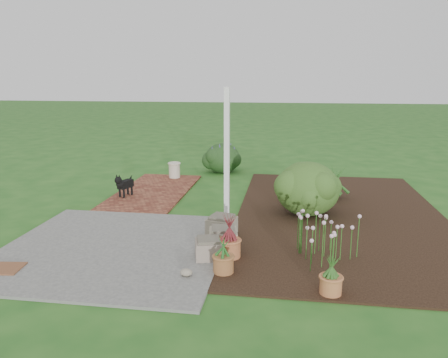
# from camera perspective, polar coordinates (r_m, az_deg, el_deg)

# --- Properties ---
(ground) EXTENTS (80.00, 80.00, 0.00)m
(ground) POSITION_cam_1_polar(r_m,az_deg,el_deg) (8.52, -1.74, -5.15)
(ground) COLOR #21591C
(ground) RESTS_ON ground
(concrete_patio) EXTENTS (3.50, 3.50, 0.04)m
(concrete_patio) POSITION_cam_1_polar(r_m,az_deg,el_deg) (7.27, -14.13, -8.68)
(concrete_patio) COLOR #5A5A57
(concrete_patio) RESTS_ON ground
(brick_path) EXTENTS (1.60, 3.50, 0.04)m
(brick_path) POSITION_cam_1_polar(r_m,az_deg,el_deg) (10.54, -9.16, -1.60)
(brick_path) COLOR brown
(brick_path) RESTS_ON ground
(garden_bed) EXTENTS (4.00, 7.00, 0.03)m
(garden_bed) POSITION_cam_1_polar(r_m,az_deg,el_deg) (8.92, 14.92, -4.64)
(garden_bed) COLOR black
(garden_bed) RESTS_ON ground
(veranda_post) EXTENTS (0.10, 0.10, 2.50)m
(veranda_post) POSITION_cam_1_polar(r_m,az_deg,el_deg) (8.26, 0.38, 3.22)
(veranda_post) COLOR white
(veranda_post) RESTS_ON ground
(stone_trough_near) EXTENTS (0.48, 0.48, 0.26)m
(stone_trough_near) POSITION_cam_1_polar(r_m,az_deg,el_deg) (6.60, -2.02, -9.15)
(stone_trough_near) COLOR gray
(stone_trough_near) RESTS_ON concrete_patio
(stone_trough_mid) EXTENTS (0.53, 0.53, 0.29)m
(stone_trough_mid) POSITION_cam_1_polar(r_m,az_deg,el_deg) (7.52, -0.30, -6.18)
(stone_trough_mid) COLOR #76685A
(stone_trough_mid) RESTS_ON concrete_patio
(stone_trough_far) EXTENTS (0.50, 0.50, 0.29)m
(stone_trough_far) POSITION_cam_1_polar(r_m,az_deg,el_deg) (6.95, -0.10, -7.84)
(stone_trough_far) COLOR gray
(stone_trough_far) RESTS_ON concrete_patio
(black_dog) EXTENTS (0.30, 0.56, 0.50)m
(black_dog) POSITION_cam_1_polar(r_m,az_deg,el_deg) (10.08, -12.93, -0.61)
(black_dog) COLOR black
(black_dog) RESTS_ON brick_path
(cream_ceramic_urn) EXTENTS (0.39, 0.39, 0.40)m
(cream_ceramic_urn) POSITION_cam_1_polar(r_m,az_deg,el_deg) (11.79, -6.50, 1.14)
(cream_ceramic_urn) COLOR beige
(cream_ceramic_urn) RESTS_ON brick_path
(evergreen_shrub) EXTENTS (1.28, 1.28, 1.07)m
(evergreen_shrub) POSITION_cam_1_polar(r_m,az_deg,el_deg) (8.74, 10.85, -1.06)
(evergreen_shrub) COLOR #1D3D10
(evergreen_shrub) RESTS_ON garden_bed
(agapanthus_clump_back) EXTENTS (1.25, 1.25, 0.90)m
(agapanthus_clump_back) POSITION_cam_1_polar(r_m,az_deg,el_deg) (10.04, 13.96, 0.13)
(agapanthus_clump_back) COLOR #183610
(agapanthus_clump_back) RESTS_ON garden_bed
(agapanthus_clump_front) EXTENTS (1.04, 1.04, 0.72)m
(agapanthus_clump_front) POSITION_cam_1_polar(r_m,az_deg,el_deg) (11.17, 10.19, 1.16)
(agapanthus_clump_front) COLOR #144314
(agapanthus_clump_front) RESTS_ON garden_bed
(pink_flower_patch) EXTENTS (1.32, 1.32, 0.68)m
(pink_flower_patch) POSITION_cam_1_polar(r_m,az_deg,el_deg) (6.62, 13.87, -7.61)
(pink_flower_patch) COLOR #113D0F
(pink_flower_patch) RESTS_ON garden_bed
(terracotta_pot_bronze) EXTENTS (0.43, 0.43, 0.28)m
(terracotta_pot_bronze) POSITION_cam_1_polar(r_m,az_deg,el_deg) (6.64, 0.70, -9.01)
(terracotta_pot_bronze) COLOR #AE653B
(terracotta_pot_bronze) RESTS_ON garden_bed
(terracotta_pot_small_left) EXTENTS (0.30, 0.30, 0.23)m
(terracotta_pot_small_left) POSITION_cam_1_polar(r_m,az_deg,el_deg) (5.77, 13.77, -13.28)
(terracotta_pot_small_left) COLOR #B66A3D
(terracotta_pot_small_left) RESTS_ON garden_bed
(terracotta_pot_small_right) EXTENTS (0.31, 0.31, 0.24)m
(terracotta_pot_small_right) POSITION_cam_1_polar(r_m,az_deg,el_deg) (6.16, -0.07, -11.04)
(terracotta_pot_small_right) COLOR #965E32
(terracotta_pot_small_right) RESTS_ON garden_bed
(purple_flowering_bush) EXTENTS (1.24, 1.24, 0.85)m
(purple_flowering_bush) POSITION_cam_1_polar(r_m,az_deg,el_deg) (12.55, -0.20, 2.84)
(purple_flowering_bush) COLOR black
(purple_flowering_bush) RESTS_ON ground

